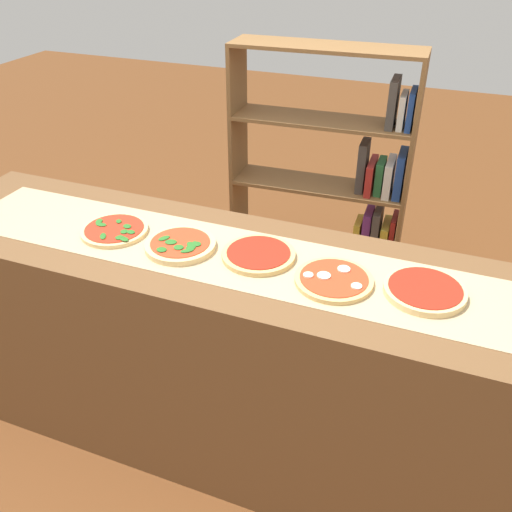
{
  "coord_description": "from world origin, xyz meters",
  "views": [
    {
      "loc": [
        0.57,
        -1.48,
        1.96
      ],
      "look_at": [
        0.0,
        0.0,
        0.95
      ],
      "focal_mm": 38.76,
      "sensor_mm": 36.0,
      "label": 1
    }
  ],
  "objects_px": {
    "pizza_spinach_1": "(180,245)",
    "pizza_mozzarella_3": "(334,280)",
    "pizza_plain_4": "(425,290)",
    "pizza_spinach_0": "(115,230)",
    "pizza_plain_2": "(259,254)",
    "bookshelf": "(342,199)"
  },
  "relations": [
    {
      "from": "pizza_spinach_1",
      "to": "pizza_plain_2",
      "type": "relative_size",
      "value": 0.98
    },
    {
      "from": "pizza_spinach_1",
      "to": "pizza_plain_4",
      "type": "height_order",
      "value": "pizza_spinach_1"
    },
    {
      "from": "pizza_mozzarella_3",
      "to": "pizza_plain_4",
      "type": "xyz_separation_m",
      "value": [
        0.28,
        0.04,
        0.0
      ]
    },
    {
      "from": "pizza_spinach_1",
      "to": "pizza_plain_2",
      "type": "xyz_separation_m",
      "value": [
        0.28,
        0.04,
        -0.0
      ]
    },
    {
      "from": "pizza_plain_4",
      "to": "bookshelf",
      "type": "height_order",
      "value": "bookshelf"
    },
    {
      "from": "pizza_spinach_0",
      "to": "pizza_plain_2",
      "type": "xyz_separation_m",
      "value": [
        0.56,
        0.03,
        0.0
      ]
    },
    {
      "from": "pizza_spinach_1",
      "to": "pizza_plain_4",
      "type": "distance_m",
      "value": 0.84
    },
    {
      "from": "pizza_plain_4",
      "to": "bookshelf",
      "type": "bearing_deg",
      "value": 114.31
    },
    {
      "from": "pizza_spinach_0",
      "to": "pizza_spinach_1",
      "type": "bearing_deg",
      "value": -2.03
    },
    {
      "from": "pizza_spinach_0",
      "to": "pizza_mozzarella_3",
      "type": "height_order",
      "value": "same"
    },
    {
      "from": "bookshelf",
      "to": "pizza_mozzarella_3",
      "type": "bearing_deg",
      "value": -78.8
    },
    {
      "from": "pizza_mozzarella_3",
      "to": "pizza_plain_4",
      "type": "relative_size",
      "value": 0.99
    },
    {
      "from": "pizza_mozzarella_3",
      "to": "bookshelf",
      "type": "relative_size",
      "value": 0.18
    },
    {
      "from": "pizza_spinach_1",
      "to": "pizza_mozzarella_3",
      "type": "distance_m",
      "value": 0.56
    },
    {
      "from": "pizza_plain_4",
      "to": "pizza_plain_2",
      "type": "bearing_deg",
      "value": 178.77
    },
    {
      "from": "pizza_mozzarella_3",
      "to": "pizza_plain_4",
      "type": "bearing_deg",
      "value": 8.31
    },
    {
      "from": "pizza_spinach_0",
      "to": "pizza_mozzarella_3",
      "type": "bearing_deg",
      "value": -1.31
    },
    {
      "from": "pizza_mozzarella_3",
      "to": "bookshelf",
      "type": "bearing_deg",
      "value": 101.2
    },
    {
      "from": "pizza_plain_2",
      "to": "pizza_mozzarella_3",
      "type": "bearing_deg",
      "value": -10.7
    },
    {
      "from": "pizza_spinach_1",
      "to": "pizza_plain_2",
      "type": "bearing_deg",
      "value": 8.86
    },
    {
      "from": "bookshelf",
      "to": "pizza_plain_4",
      "type": "bearing_deg",
      "value": -65.69
    },
    {
      "from": "pizza_spinach_0",
      "to": "pizza_spinach_1",
      "type": "height_order",
      "value": "pizza_spinach_1"
    }
  ]
}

